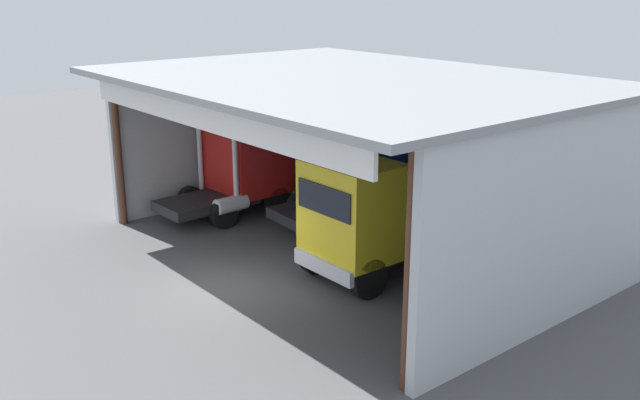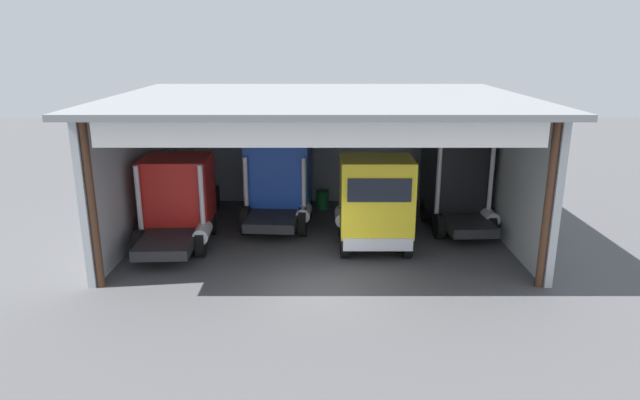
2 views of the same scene
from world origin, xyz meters
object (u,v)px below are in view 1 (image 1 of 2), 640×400
Objects in this scene: truck_blue_center_right_bay at (354,173)px; truck_yellow_yard_outside at (361,218)px; oil_drum at (433,213)px; truck_red_center_left_bay at (242,167)px; tool_cart at (338,180)px; truck_black_center_bay at (525,231)px.

truck_blue_center_right_bay is 4.79m from truck_yellow_yard_outside.
truck_red_center_left_bay is at bearing -141.71° from oil_drum.
oil_drum is at bearing -70.07° from truck_yellow_yard_outside.
truck_blue_center_right_bay is 3.15m from oil_drum.
tool_cart is (-3.45, 2.23, -1.37)m from truck_blue_center_right_bay.
truck_yellow_yard_outside reaches higher than tool_cart.
truck_black_center_bay is 11.16m from tool_cart.
truck_red_center_left_bay is 5.03× the size of tool_cart.
oil_drum is at bearing 35.82° from truck_red_center_left_bay.
truck_red_center_left_bay is 1.06× the size of truck_blue_center_right_bay.
truck_yellow_yard_outside is at bearing -8.85° from truck_red_center_left_bay.
truck_yellow_yard_outside reaches higher than truck_red_center_left_bay.
truck_black_center_bay is at bearing 0.76° from truck_blue_center_right_bay.
truck_black_center_bay is at bearing -24.71° from oil_drum.
tool_cart is at bearing 150.95° from truck_blue_center_right_bay.
truck_red_center_left_bay is at bearing -145.06° from truck_blue_center_right_bay.
truck_black_center_bay reaches higher than truck_blue_center_right_bay.
tool_cart is (0.26, 4.47, -1.23)m from truck_red_center_left_bay.
truck_red_center_left_bay is at bearing -93.34° from tool_cart.
truck_yellow_yard_outside is at bearing -36.57° from tool_cart.
truck_red_center_left_bay is 7.44m from truck_yellow_yard_outside.
tool_cart is (-10.76, 2.63, -1.34)m from truck_black_center_bay.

